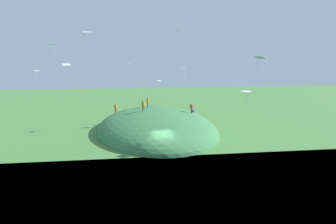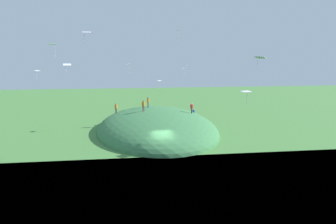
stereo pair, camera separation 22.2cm
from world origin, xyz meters
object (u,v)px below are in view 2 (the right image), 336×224
object	(u,v)px
kite_6	(178,32)
kite_10	(246,92)
person_walking_path	(192,107)
kite_2	(186,66)
kite_7	(37,71)
kite_3	(128,65)
kite_5	(53,45)
kite_9	(160,82)
person_watching_kites	(116,107)
person_near_shore	(143,105)
kite_1	(260,58)
person_on_hilltop	(148,101)
person_with_child	(194,112)
kite_4	(67,65)
kite_8	(86,33)
mooring_post	(159,150)
kite_0	(184,68)

from	to	relation	value
kite_6	kite_10	bearing A→B (deg)	-167.60
person_walking_path	kite_10	size ratio (longest dim) A/B	1.06
kite_2	kite_7	xyz separation A→B (m)	(-9.22, 21.83, -0.26)
kite_3	kite_5	distance (m)	13.94
kite_9	kite_10	bearing A→B (deg)	-162.46
person_watching_kites	kite_5	xyz separation A→B (m)	(-5.37, 8.23, 9.59)
person_near_shore	kite_1	bearing A→B (deg)	-66.16
kite_1	kite_7	world-z (taller)	kite_1
person_watching_kites	kite_1	xyz separation A→B (m)	(-15.71, -17.10, 7.86)
kite_3	kite_5	world-z (taller)	kite_5
person_on_hilltop	person_with_child	bearing A→B (deg)	138.81
person_near_shore	kite_6	distance (m)	12.83
kite_7	kite_9	bearing A→B (deg)	-62.43
person_walking_path	kite_4	size ratio (longest dim) A/B	1.19
kite_6	kite_2	bearing A→B (deg)	-33.65
person_near_shore	kite_5	world-z (taller)	kite_5
kite_8	kite_2	bearing A→B (deg)	-40.54
person_with_child	kite_7	distance (m)	27.26
person_walking_path	kite_7	size ratio (longest dim) A/B	1.31
kite_3	kite_5	bearing A→B (deg)	46.21
kite_4	kite_10	world-z (taller)	kite_4
person_near_shore	mooring_post	world-z (taller)	person_near_shore
person_with_child	kite_0	xyz separation A→B (m)	(1.13, 1.57, 7.64)
kite_2	kite_4	world-z (taller)	kite_4
kite_5	kite_8	distance (m)	11.02
person_walking_path	kite_6	size ratio (longest dim) A/B	0.81
kite_2	kite_8	xyz separation A→B (m)	(-17.04, 14.57, 4.25)
person_on_hilltop	person_watching_kites	size ratio (longest dim) A/B	1.06
kite_0	kite_4	xyz separation A→B (m)	(-4.18, 19.36, 0.82)
kite_8	kite_0	bearing A→B (deg)	-36.72
person_with_child	kite_5	distance (m)	26.22
kite_10	mooring_post	distance (m)	11.66
kite_5	kite_7	size ratio (longest dim) A/B	1.54
person_watching_kites	kite_8	world-z (taller)	kite_8
mooring_post	person_on_hilltop	bearing A→B (deg)	-0.61
person_on_hilltop	person_near_shore	bearing A→B (deg)	6.33
kite_5	kite_9	xyz separation A→B (m)	(7.32, -15.48, -5.77)
kite_0	kite_4	world-z (taller)	kite_4
kite_0	kite_8	xyz separation A→B (m)	(-19.91, 14.85, 4.72)
kite_10	kite_7	bearing A→B (deg)	62.81
kite_3	kite_9	bearing A→B (deg)	-18.38
person_near_shore	kite_5	xyz separation A→B (m)	(-1.08, 12.31, 8.65)
person_near_shore	person_with_child	bearing A→B (deg)	15.77
kite_3	kite_9	distance (m)	18.01
person_watching_kites	kite_6	bearing A→B (deg)	-23.14
person_with_child	kite_3	size ratio (longest dim) A/B	1.39
kite_0	kite_6	size ratio (longest dim) A/B	0.74
kite_4	kite_9	size ratio (longest dim) A/B	0.73
kite_6	kite_9	xyz separation A→B (m)	(2.57, 2.63, -7.96)
person_on_hilltop	kite_6	world-z (taller)	kite_6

